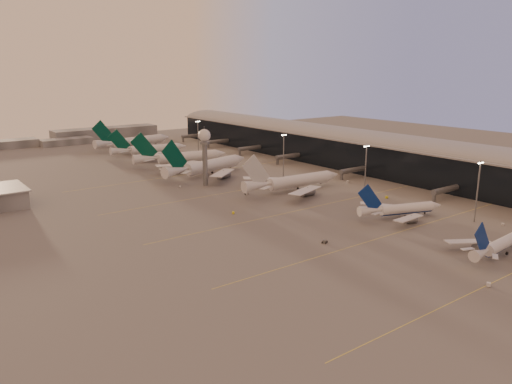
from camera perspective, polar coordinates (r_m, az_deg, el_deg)
ground at (r=173.00m, az=13.96°, el=-6.80°), size 700.00×700.00×0.00m
taxiway_markings at (r=229.89m, az=7.96°, el=-1.30°), size 180.00×185.25×0.02m
terminal at (r=319.54m, az=11.16°, el=4.81°), size 57.00×362.00×23.04m
radar_tower at (r=260.09m, az=-5.90°, el=5.26°), size 6.40×6.40×31.10m
mast_a at (r=215.84m, az=24.01°, el=0.34°), size 3.60×0.56×25.00m
mast_b at (r=244.05m, az=12.41°, el=2.71°), size 3.60×0.56×25.00m
mast_c at (r=279.08m, az=3.17°, el=4.41°), size 3.60×0.56×25.00m
mast_d at (r=350.95m, az=-6.63°, el=6.33°), size 3.60×0.56×25.00m
distant_horizon at (r=448.54m, az=-19.88°, el=5.99°), size 165.00×37.50×9.00m
narrowbody_near at (r=183.75m, az=26.09°, el=-5.64°), size 37.34×29.74×14.58m
narrowbody_mid at (r=213.66m, az=16.22°, el=-2.05°), size 38.16×29.92×15.51m
widebody_white at (r=250.55m, az=4.37°, el=0.93°), size 59.95×47.93×21.08m
greentail_a at (r=287.28m, az=-5.52°, el=2.71°), size 64.19×51.23×23.75m
greentail_b at (r=319.03m, az=-8.50°, el=3.72°), size 61.78×49.51×22.58m
greentail_c at (r=357.37m, az=-12.02°, el=4.60°), size 56.03×45.10×20.35m
greentail_d at (r=392.61m, az=-13.74°, el=5.43°), size 65.53×52.55×23.91m
gsv_truck_a at (r=158.21m, az=25.07°, el=-9.29°), size 6.36×4.71×2.44m
gsv_catering_a at (r=218.80m, az=26.41°, el=-2.97°), size 4.75×2.83×3.64m
gsv_tug_mid at (r=178.56m, az=7.85°, el=-5.65°), size 3.82×4.45×1.09m
gsv_truck_b at (r=244.62m, az=14.76°, el=-0.42°), size 6.05×3.27×2.32m
gsv_truck_c at (r=211.92m, az=-2.61°, el=-2.21°), size 4.47×5.21×2.06m
gsv_catering_b at (r=272.77m, az=10.48°, el=1.50°), size 5.80×3.81×4.39m
gsv_tug_far at (r=243.13m, az=-1.10°, el=-0.20°), size 3.39×4.09×1.01m
gsv_truck_d at (r=260.80m, az=-8.72°, el=0.72°), size 2.19×4.84×1.89m
gsv_tug_hangar at (r=315.75m, az=-1.26°, el=3.14°), size 4.03×2.51×1.13m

